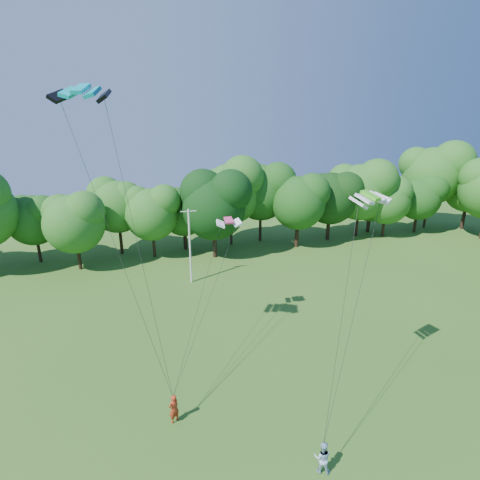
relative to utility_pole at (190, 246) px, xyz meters
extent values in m
cylinder|color=silver|center=(0.00, 0.00, -0.11)|extent=(0.21, 0.21, 8.27)
cube|color=silver|center=(0.00, 0.00, 3.81)|extent=(1.66, 0.14, 0.08)
imported|color=#B02F16|center=(-4.17, -19.48, -3.30)|extent=(0.83, 0.75, 1.90)
imported|color=#9CBED8|center=(2.74, -24.94, -3.32)|extent=(1.12, 1.03, 1.85)
cube|color=#059FAA|center=(-7.54, -15.05, 14.62)|extent=(3.34, 2.33, 0.63)
cube|color=#45C61D|center=(7.25, -20.22, 9.08)|extent=(2.68, 1.83, 0.45)
cube|color=#D33A71|center=(1.65, -10.40, 5.47)|extent=(2.01, 1.04, 0.37)
cylinder|color=black|center=(4.19, 6.84, -2.07)|extent=(0.41, 0.41, 4.35)
ellipsoid|color=black|center=(4.19, 6.84, 3.66)|extent=(8.70, 8.70, 9.49)
cylinder|color=#391F16|center=(29.85, 10.97, -2.57)|extent=(0.40, 0.40, 3.36)
ellipsoid|color=#285219|center=(29.85, 10.97, 1.87)|extent=(6.73, 6.73, 7.34)
camera|label=1|loc=(-5.38, -37.79, 13.30)|focal=28.00mm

